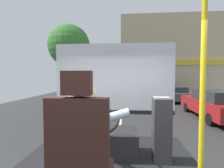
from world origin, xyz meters
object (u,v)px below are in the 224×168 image
(driver_seat, at_px, (81,163))
(parked_car_charcoal, at_px, (173,94))
(fare_box, at_px, (161,129))
(parked_car_red, at_px, (214,104))
(parked_car_green, at_px, (162,88))
(steering_console, at_px, (103,141))
(parked_car_black, at_px, (154,86))
(handrail_pole, at_px, (202,108))
(bus_driver, at_px, (85,136))

(driver_seat, relative_size, parked_car_charcoal, 0.33)
(fare_box, height_order, parked_car_red, fare_box)
(parked_car_red, height_order, parked_car_green, parked_car_green)
(steering_console, bearing_deg, parked_car_green, 75.02)
(driver_seat, distance_m, parked_car_charcoal, 13.42)
(parked_car_red, distance_m, parked_car_black, 16.50)
(handrail_pole, height_order, parked_car_black, handrail_pole)
(bus_driver, height_order, parked_car_red, bus_driver)
(parked_car_green, relative_size, parked_car_black, 1.18)
(parked_car_red, relative_size, parked_car_black, 1.15)
(steering_console, xyz_separation_m, parked_car_black, (4.38, 22.31, -0.36))
(fare_box, bearing_deg, bus_driver, -129.84)
(fare_box, relative_size, parked_car_charcoal, 0.25)
(driver_seat, bearing_deg, parked_car_green, 76.08)
(steering_console, bearing_deg, fare_box, -7.17)
(parked_car_charcoal, height_order, parked_car_green, parked_car_green)
(handrail_pole, xyz_separation_m, fare_box, (-0.12, 1.04, -0.52))
(parked_car_black, bearing_deg, driver_seat, -100.51)
(parked_car_charcoal, bearing_deg, steering_console, -110.34)
(parked_car_green, xyz_separation_m, parked_car_black, (0.05, 6.15, -0.11))
(handrail_pole, height_order, parked_car_charcoal, handrail_pole)
(driver_seat, relative_size, handrail_pole, 0.66)
(parked_car_charcoal, bearing_deg, parked_car_red, -86.03)
(driver_seat, xyz_separation_m, bus_driver, (-0.00, 0.12, 0.18))
(bus_driver, distance_m, parked_car_green, 17.89)
(driver_seat, relative_size, bus_driver, 1.60)
(driver_seat, distance_m, steering_console, 1.33)
(driver_seat, bearing_deg, handrail_pole, 8.00)
(bus_driver, relative_size, parked_car_charcoal, 0.21)
(bus_driver, xyz_separation_m, parked_car_charcoal, (4.23, 12.60, -0.89))
(driver_seat, xyz_separation_m, handrail_pole, (1.00, 0.14, 0.44))
(parked_car_red, relative_size, parked_car_green, 0.98)
(parked_car_red, bearing_deg, steering_console, -128.49)
(parked_car_charcoal, bearing_deg, handrail_pole, -104.41)
(bus_driver, distance_m, parked_car_red, 8.42)
(bus_driver, bearing_deg, steering_console, 90.00)
(steering_console, xyz_separation_m, parked_car_green, (4.33, 16.16, -0.25))
(bus_driver, bearing_deg, driver_seat, -90.00)
(driver_seat, height_order, handrail_pole, handrail_pole)
(fare_box, distance_m, parked_car_red, 7.03)
(bus_driver, relative_size, handrail_pole, 0.41)
(driver_seat, bearing_deg, bus_driver, 90.00)
(fare_box, xyz_separation_m, parked_car_green, (3.44, 16.28, -0.50))
(driver_seat, relative_size, parked_car_red, 0.30)
(parked_car_charcoal, height_order, parked_car_black, parked_car_black)
(parked_car_green, bearing_deg, parked_car_black, 89.49)
(driver_seat, relative_size, parked_car_green, 0.29)
(bus_driver, relative_size, steering_console, 0.74)
(handrail_pole, xyz_separation_m, parked_car_red, (3.62, 6.96, -1.07))
(driver_seat, distance_m, parked_car_black, 24.02)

